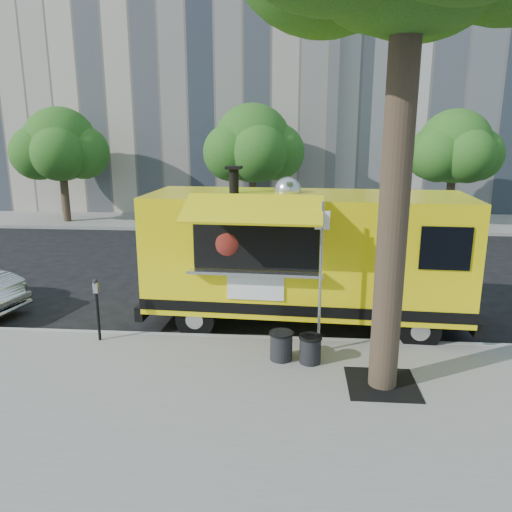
{
  "coord_description": "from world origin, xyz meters",
  "views": [
    {
      "loc": [
        1.05,
        -10.78,
        4.43
      ],
      "look_at": [
        0.18,
        0.0,
        1.69
      ],
      "focal_mm": 35.0,
      "sensor_mm": 36.0,
      "label": 1
    }
  ],
  "objects": [
    {
      "name": "sign_post",
      "position": [
        1.55,
        -1.55,
        1.85
      ],
      "size": [
        0.28,
        0.06,
        3.0
      ],
      "color": "silver",
      "rests_on": "sidewalk"
    },
    {
      "name": "ground",
      "position": [
        0.0,
        0.0,
        0.0
      ],
      "size": [
        120.0,
        120.0,
        0.0
      ],
      "primitive_type": "plane",
      "color": "black",
      "rests_on": "ground"
    },
    {
      "name": "trash_bin_left",
      "position": [
        0.83,
        -1.95,
        0.45
      ],
      "size": [
        0.46,
        0.46,
        0.56
      ],
      "color": "black",
      "rests_on": "sidewalk"
    },
    {
      "name": "building_left",
      "position": [
        -8.0,
        22.0,
        12.0
      ],
      "size": [
        22.0,
        14.0,
        24.0
      ],
      "primitive_type": "cube",
      "color": "#AEA291",
      "rests_on": "ground"
    },
    {
      "name": "sidewalk",
      "position": [
        0.0,
        -4.0,
        0.07
      ],
      "size": [
        60.0,
        6.0,
        0.15
      ],
      "primitive_type": "cube",
      "color": "gray",
      "rests_on": "ground"
    },
    {
      "name": "curb",
      "position": [
        0.0,
        -0.93,
        0.07
      ],
      "size": [
        60.0,
        0.14,
        0.16
      ],
      "primitive_type": "cube",
      "color": "#999993",
      "rests_on": "ground"
    },
    {
      "name": "building_mid",
      "position": [
        12.0,
        23.0,
        10.0
      ],
      "size": [
        20.0,
        14.0,
        20.0
      ],
      "primitive_type": "cube",
      "color": "#ABA5A0",
      "rests_on": "ground"
    },
    {
      "name": "food_truck",
      "position": [
        1.24,
        0.17,
        1.71
      ],
      "size": [
        7.44,
        3.58,
        3.63
      ],
      "rotation": [
        0.0,
        0.0,
        -0.05
      ],
      "color": "yellow",
      "rests_on": "ground"
    },
    {
      "name": "tree_well",
      "position": [
        2.6,
        -2.8,
        0.15
      ],
      "size": [
        1.2,
        1.2,
        0.02
      ],
      "primitive_type": "cube",
      "color": "black",
      "rests_on": "sidewalk"
    },
    {
      "name": "far_tree_a",
      "position": [
        -10.0,
        12.3,
        3.78
      ],
      "size": [
        3.42,
        3.42,
        5.36
      ],
      "color": "#33261C",
      "rests_on": "far_sidewalk"
    },
    {
      "name": "far_tree_b",
      "position": [
        -1.0,
        12.7,
        3.83
      ],
      "size": [
        3.6,
        3.6,
        5.5
      ],
      "color": "#33261C",
      "rests_on": "far_sidewalk"
    },
    {
      "name": "parking_meter",
      "position": [
        -3.0,
        -1.35,
        0.98
      ],
      "size": [
        0.11,
        0.11,
        1.33
      ],
      "color": "black",
      "rests_on": "sidewalk"
    },
    {
      "name": "far_tree_c",
      "position": [
        8.0,
        12.4,
        3.72
      ],
      "size": [
        3.24,
        3.24,
        5.21
      ],
      "color": "#33261C",
      "rests_on": "far_sidewalk"
    },
    {
      "name": "trash_bin_right",
      "position": [
        1.38,
        -2.04,
        0.44
      ],
      "size": [
        0.44,
        0.44,
        0.53
      ],
      "color": "black",
      "rests_on": "sidewalk"
    },
    {
      "name": "far_sidewalk",
      "position": [
        0.0,
        13.5,
        0.07
      ],
      "size": [
        60.0,
        5.0,
        0.15
      ],
      "primitive_type": "cube",
      "color": "gray",
      "rests_on": "ground"
    }
  ]
}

